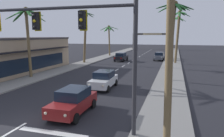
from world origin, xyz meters
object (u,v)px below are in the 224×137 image
at_px(sedan_oncoming_far, 121,57).
at_px(palm_left_farthest, 109,34).
at_px(palm_right_farthest, 178,27).
at_px(storefront_strip_left, 6,56).
at_px(town_gateway_arch, 152,39).
at_px(sedan_lead_at_stop_bar, 73,101).
at_px(sedan_parked_nearest_kerb, 159,56).
at_px(sedan_third_in_queue, 104,79).
at_px(palm_left_second, 27,26).
at_px(palm_left_third, 85,30).
at_px(palm_right_third, 178,29).
at_px(palm_right_second, 174,21).
at_px(traffic_signal_mast, 66,32).

xyz_separation_m(sedan_oncoming_far, palm_left_farthest, (-5.53, 9.51, 4.52)).
distance_m(sedan_oncoming_far, palm_right_farthest, 19.38).
relative_size(storefront_strip_left, town_gateway_arch, 1.57).
height_order(sedan_lead_at_stop_bar, sedan_parked_nearest_kerb, same).
distance_m(sedan_parked_nearest_kerb, palm_left_farthest, 14.81).
relative_size(sedan_lead_at_stop_bar, palm_left_farthest, 0.59).
distance_m(sedan_third_in_queue, palm_left_second, 11.81).
height_order(sedan_third_in_queue, palm_left_third, palm_left_third).
relative_size(palm_left_third, palm_right_third, 0.99).
bearing_deg(sedan_oncoming_far, palm_left_third, -137.47).
height_order(storefront_strip_left, town_gateway_arch, town_gateway_arch).
relative_size(palm_left_second, palm_left_farthest, 1.11).
distance_m(palm_right_second, palm_right_farthest, 31.57).
height_order(sedan_lead_at_stop_bar, sedan_third_in_queue, same).
xyz_separation_m(palm_right_farthest, storefront_strip_left, (-21.66, -33.34, -4.82)).
height_order(palm_left_third, storefront_strip_left, palm_left_third).
bearing_deg(sedan_parked_nearest_kerb, storefront_strip_left, -129.59).
height_order(sedan_parked_nearest_kerb, palm_right_second, palm_right_second).
relative_size(traffic_signal_mast, sedan_third_in_queue, 2.45).
bearing_deg(palm_right_second, palm_left_third, 143.07).
bearing_deg(palm_right_farthest, palm_left_third, -129.14).
bearing_deg(sedan_third_in_queue, palm_left_third, 118.84).
bearing_deg(palm_right_second, sedan_lead_at_stop_bar, -116.03).
height_order(sedan_oncoming_far, palm_right_third, palm_right_third).
bearing_deg(town_gateway_arch, sedan_third_in_queue, -88.39).
distance_m(sedan_third_in_queue, palm_right_third, 22.73).
bearing_deg(sedan_lead_at_stop_bar, palm_left_third, 111.79).
bearing_deg(palm_left_farthest, palm_left_second, -91.89).
relative_size(palm_left_third, town_gateway_arch, 0.65).
bearing_deg(sedan_oncoming_far, sedan_third_in_queue, -80.21).
distance_m(sedan_third_in_queue, palm_right_farthest, 37.91).
bearing_deg(palm_right_second, palm_right_third, 87.49).
xyz_separation_m(sedan_third_in_queue, palm_left_third, (-9.27, 16.83, 5.27)).
relative_size(sedan_third_in_queue, sedan_oncoming_far, 0.99).
bearing_deg(sedan_third_in_queue, sedan_lead_at_stop_bar, -87.67).
height_order(palm_left_second, storefront_strip_left, palm_left_second).
bearing_deg(sedan_oncoming_far, traffic_signal_mast, -81.11).
distance_m(sedan_third_in_queue, storefront_strip_left, 15.21).
relative_size(palm_right_second, palm_right_third, 0.92).
bearing_deg(palm_right_third, palm_left_third, -165.75).
bearing_deg(palm_right_farthest, palm_left_second, -116.53).
xyz_separation_m(sedan_oncoming_far, palm_right_second, (10.04, -16.71, 5.83)).
bearing_deg(palm_left_third, palm_right_third, 14.25).
bearing_deg(sedan_third_in_queue, sedan_parked_nearest_kerb, 82.22).
height_order(palm_right_farthest, storefront_strip_left, palm_right_farthest).
xyz_separation_m(palm_left_second, palm_right_third, (17.22, 18.65, 0.04)).
relative_size(sedan_oncoming_far, sedan_parked_nearest_kerb, 1.01).
bearing_deg(palm_left_third, palm_left_farthest, 90.14).
xyz_separation_m(palm_left_farthest, storefront_strip_left, (-5.44, -28.00, -2.96)).
bearing_deg(palm_right_third, storefront_strip_left, -141.00).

